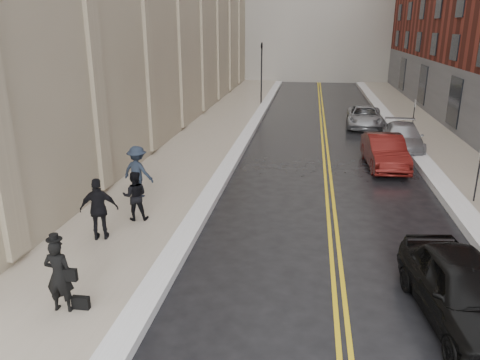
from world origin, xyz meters
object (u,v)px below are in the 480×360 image
(car_maroon, at_px, (385,151))
(pedestrian_b, at_px, (138,172))
(car_silver_near, at_px, (403,137))
(pedestrian_c, at_px, (99,209))
(car_silver_far, at_px, (364,117))
(pedestrian_main, at_px, (59,275))
(pedestrian_a, at_px, (135,196))
(car_black, at_px, (464,291))

(car_maroon, xyz_separation_m, pedestrian_b, (-10.12, -6.08, 0.39))
(car_silver_near, bearing_deg, pedestrian_c, -125.91)
(car_silver_far, bearing_deg, pedestrian_main, -107.87)
(car_silver_near, height_order, pedestrian_main, pedestrian_main)
(pedestrian_a, bearing_deg, car_maroon, -152.97)
(car_maroon, relative_size, pedestrian_b, 2.31)
(pedestrian_c, bearing_deg, car_maroon, -151.32)
(car_black, height_order, pedestrian_main, pedestrian_main)
(car_silver_near, bearing_deg, pedestrian_b, -135.94)
(car_silver_far, xyz_separation_m, pedestrian_c, (-9.95, -19.52, 0.46))
(car_silver_far, bearing_deg, car_silver_near, -73.14)
(car_black, relative_size, car_maroon, 1.00)
(car_maroon, bearing_deg, pedestrian_a, -141.56)
(car_black, height_order, car_maroon, car_black)
(car_black, xyz_separation_m, pedestrian_c, (-9.95, 2.67, 0.34))
(pedestrian_main, xyz_separation_m, pedestrian_a, (-0.22, 5.45, -0.05))
(car_maroon, height_order, car_silver_far, car_maroon)
(pedestrian_main, bearing_deg, car_maroon, -126.35)
(pedestrian_b, bearing_deg, pedestrian_a, 124.73)
(car_maroon, bearing_deg, car_silver_near, 64.56)
(car_maroon, distance_m, car_silver_far, 9.61)
(car_black, distance_m, pedestrian_c, 10.31)
(car_silver_far, relative_size, pedestrian_a, 2.84)
(car_silver_near, bearing_deg, car_maroon, -108.07)
(car_black, relative_size, pedestrian_a, 2.73)
(pedestrian_a, bearing_deg, pedestrian_c, 57.82)
(car_black, bearing_deg, pedestrian_a, 147.93)
(car_black, xyz_separation_m, car_silver_near, (1.44, 16.04, -0.09))
(car_maroon, relative_size, pedestrian_a, 2.72)
(car_black, xyz_separation_m, car_maroon, (0.00, 12.58, -0.03))
(car_black, distance_m, pedestrian_main, 9.28)
(car_silver_near, height_order, pedestrian_a, pedestrian_a)
(car_silver_far, distance_m, pedestrian_a, 20.21)
(pedestrian_main, bearing_deg, pedestrian_b, -85.67)
(pedestrian_main, distance_m, pedestrian_a, 5.45)
(car_black, distance_m, car_silver_far, 22.19)
(car_maroon, relative_size, pedestrian_c, 2.36)
(car_silver_near, height_order, pedestrian_b, pedestrian_b)
(car_silver_far, distance_m, pedestrian_b, 18.67)
(car_silver_near, distance_m, pedestrian_c, 17.57)
(pedestrian_main, bearing_deg, pedestrian_c, -81.39)
(car_silver_far, bearing_deg, pedestrian_a, -114.12)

